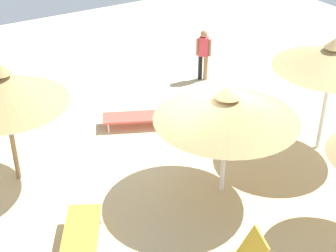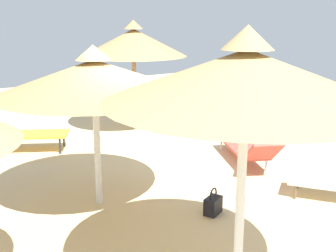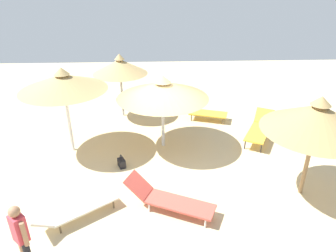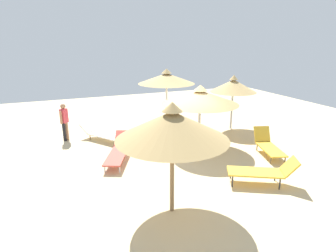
% 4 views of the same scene
% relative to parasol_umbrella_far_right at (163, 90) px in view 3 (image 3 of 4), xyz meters
% --- Properties ---
extents(ground, '(24.00, 24.00, 0.10)m').
position_rel_parasol_umbrella_far_right_xyz_m(ground, '(0.12, -0.96, -2.05)').
color(ground, beige).
extents(parasol_umbrella_far_right, '(2.93, 2.93, 2.47)m').
position_rel_parasol_umbrella_far_right_xyz_m(parasol_umbrella_far_right, '(0.00, 0.00, 0.00)').
color(parasol_umbrella_far_right, white).
rests_on(parasol_umbrella_far_right, ground).
extents(parasol_umbrella_edge, '(2.64, 2.64, 2.76)m').
position_rel_parasol_umbrella_far_right_xyz_m(parasol_umbrella_edge, '(3.61, -2.68, 0.21)').
color(parasol_umbrella_edge, olive).
rests_on(parasol_umbrella_edge, ground).
extents(parasol_umbrella_back, '(2.13, 2.13, 2.55)m').
position_rel_parasol_umbrella_far_right_xyz_m(parasol_umbrella_back, '(-1.58, 2.58, 0.05)').
color(parasol_umbrella_back, '#B2B2B7').
rests_on(parasol_umbrella_back, ground).
extents(parasol_umbrella_far_left, '(2.65, 2.65, 2.81)m').
position_rel_parasol_umbrella_far_right_xyz_m(parasol_umbrella_far_left, '(-3.01, -0.15, 0.35)').
color(parasol_umbrella_far_left, white).
rests_on(parasol_umbrella_far_left, ground).
extents(lounge_chair_near_right, '(2.29, 1.46, 0.75)m').
position_rel_parasol_umbrella_far_right_xyz_m(lounge_chair_near_right, '(0.02, -3.21, -1.67)').
color(lounge_chair_near_right, '#CC4C3F').
rests_on(lounge_chair_near_right, ground).
extents(lounge_chair_front, '(1.88, 1.12, 0.86)m').
position_rel_parasol_umbrella_far_right_xyz_m(lounge_chair_front, '(1.61, 2.03, -1.64)').
color(lounge_chair_front, gold).
rests_on(lounge_chair_front, ground).
extents(lounge_chair_center, '(2.03, 1.67, 0.63)m').
position_rel_parasol_umbrella_far_right_xyz_m(lounge_chair_center, '(-2.24, -3.43, -1.70)').
color(lounge_chair_center, silver).
rests_on(lounge_chair_center, ground).
extents(lounge_chair_near_left, '(1.49, 2.00, 0.84)m').
position_rel_parasol_umbrella_far_right_xyz_m(lounge_chair_near_left, '(3.39, 0.31, -1.58)').
color(lounge_chair_near_left, gold).
rests_on(lounge_chair_near_left, ground).
extents(person_standing_far_right, '(0.37, 0.34, 1.58)m').
position_rel_parasol_umbrella_far_right_xyz_m(person_standing_far_right, '(-2.81, -4.81, -1.11)').
color(person_standing_far_right, black).
rests_on(person_standing_far_right, ground).
extents(handbag, '(0.28, 0.34, 0.42)m').
position_rel_parasol_umbrella_far_right_xyz_m(handbag, '(-1.30, -1.25, -1.86)').
color(handbag, black).
rests_on(handbag, ground).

